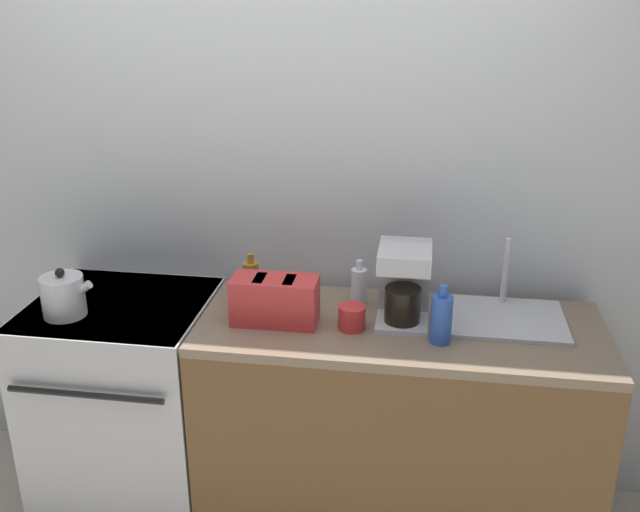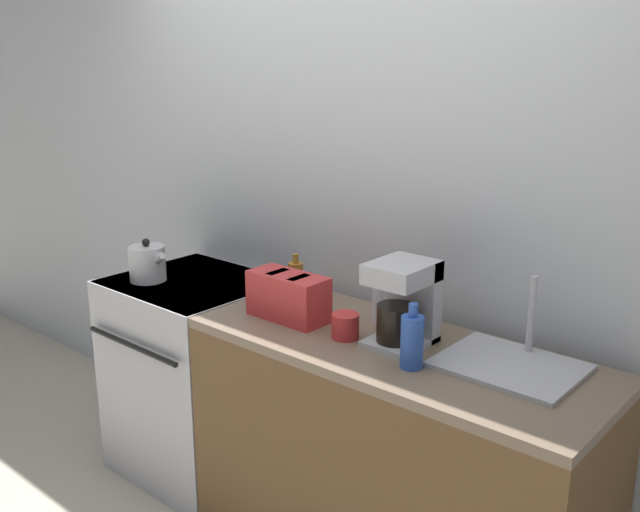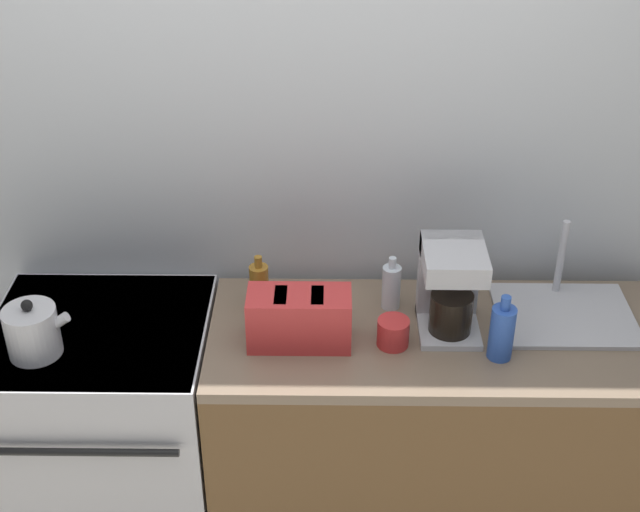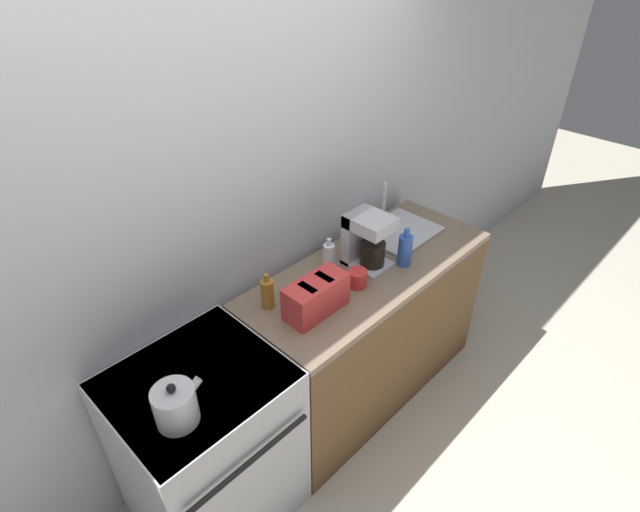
{
  "view_description": "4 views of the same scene",
  "coord_description": "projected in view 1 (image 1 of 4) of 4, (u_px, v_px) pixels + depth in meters",
  "views": [
    {
      "loc": [
        0.6,
        -2.09,
        2.15
      ],
      "look_at": [
        0.23,
        0.34,
        1.18
      ],
      "focal_mm": 40.0,
      "sensor_mm": 36.0,
      "label": 1
    },
    {
      "loc": [
        1.85,
        -1.61,
        1.92
      ],
      "look_at": [
        0.14,
        0.36,
        1.18
      ],
      "focal_mm": 40.0,
      "sensor_mm": 36.0,
      "label": 2
    },
    {
      "loc": [
        0.16,
        -1.96,
        2.63
      ],
      "look_at": [
        0.14,
        0.39,
        1.17
      ],
      "focal_mm": 50.0,
      "sensor_mm": 36.0,
      "label": 3
    },
    {
      "loc": [
        -1.22,
        -1.03,
        2.52
      ],
      "look_at": [
        0.22,
        0.38,
        1.13
      ],
      "focal_mm": 28.0,
      "sensor_mm": 36.0,
      "label": 4
    }
  ],
  "objects": [
    {
      "name": "cup_red",
      "position": [
        352.0,
        317.0,
        2.61
      ],
      "size": [
        0.1,
        0.1,
        0.09
      ],
      "color": "red",
      "rests_on": "counter_block"
    },
    {
      "name": "kettle",
      "position": [
        64.0,
        296.0,
        2.7
      ],
      "size": [
        0.2,
        0.16,
        0.19
      ],
      "color": "silver",
      "rests_on": "stove"
    },
    {
      "name": "stove",
      "position": [
        129.0,
        402.0,
        2.99
      ],
      "size": [
        0.7,
        0.67,
        0.94
      ],
      "color": "#B7B7BC",
      "rests_on": "ground_plane"
    },
    {
      "name": "toaster",
      "position": [
        275.0,
        300.0,
        2.64
      ],
      "size": [
        0.32,
        0.15,
        0.18
      ],
      "color": "red",
      "rests_on": "counter_block"
    },
    {
      "name": "counter_block",
      "position": [
        396.0,
        430.0,
        2.83
      ],
      "size": [
        1.51,
        0.61,
        0.94
      ],
      "color": "brown",
      "rests_on": "ground_plane"
    },
    {
      "name": "bottle_blue",
      "position": [
        441.0,
        319.0,
        2.49
      ],
      "size": [
        0.08,
        0.08,
        0.22
      ],
      "color": "#2D56B7",
      "rests_on": "counter_block"
    },
    {
      "name": "sink_tray",
      "position": [
        505.0,
        316.0,
        2.68
      ],
      "size": [
        0.44,
        0.35,
        0.28
      ],
      "color": "#B7B7BC",
      "rests_on": "counter_block"
    },
    {
      "name": "wall_back",
      "position": [
        278.0,
        195.0,
        2.95
      ],
      "size": [
        8.0,
        0.05,
        2.6
      ],
      "color": "silver",
      "rests_on": "ground_plane"
    },
    {
      "name": "bottle_clear",
      "position": [
        359.0,
        286.0,
        2.78
      ],
      "size": [
        0.06,
        0.06,
        0.19
      ],
      "color": "silver",
      "rests_on": "counter_block"
    },
    {
      "name": "coffee_maker",
      "position": [
        404.0,
        281.0,
        2.64
      ],
      "size": [
        0.19,
        0.23,
        0.3
      ],
      "color": "#B7B7BC",
      "rests_on": "counter_block"
    },
    {
      "name": "bottle_amber",
      "position": [
        251.0,
        280.0,
        2.84
      ],
      "size": [
        0.06,
        0.06,
        0.19
      ],
      "color": "#9E6B23",
      "rests_on": "counter_block"
    }
  ]
}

